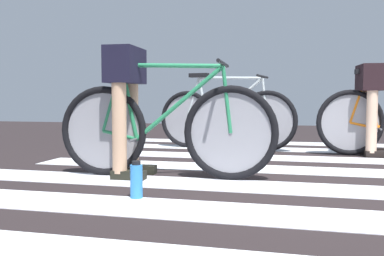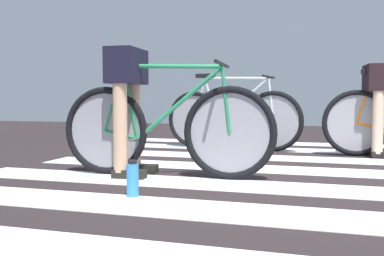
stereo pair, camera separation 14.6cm
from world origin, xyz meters
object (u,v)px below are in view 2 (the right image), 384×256
object	(u,v)px
bicycle_1_of_3	(165,128)
water_bottle	(133,179)
bicycle_3_of_3	(232,118)
cyclist_2_of_3	(376,97)
cyclist_1_of_3	(128,94)

from	to	relation	value
bicycle_1_of_3	water_bottle	bearing A→B (deg)	-88.65
bicycle_1_of_3	bicycle_3_of_3	xyz separation A→B (m)	(0.15, 2.00, 0.00)
bicycle_1_of_3	bicycle_3_of_3	size ratio (longest dim) A/B	1.01
bicycle_1_of_3	cyclist_2_of_3	distance (m)	2.51
bicycle_1_of_3	bicycle_3_of_3	distance (m)	2.01
bicycle_3_of_3	water_bottle	distance (m)	2.74
bicycle_1_of_3	cyclist_1_of_3	world-z (taller)	cyclist_1_of_3
cyclist_1_of_3	water_bottle	bearing A→B (deg)	-65.52
bicycle_3_of_3	water_bottle	xyz separation A→B (m)	(-0.10, -2.72, -0.27)
water_bottle	cyclist_2_of_3	bearing A→B (deg)	55.65
cyclist_2_of_3	bicycle_3_of_3	distance (m)	1.64
bicycle_1_of_3	water_bottle	world-z (taller)	bicycle_1_of_3
cyclist_2_of_3	water_bottle	xyz separation A→B (m)	(-1.71, -2.50, -0.52)
cyclist_2_of_3	water_bottle	distance (m)	3.07
cyclist_1_of_3	cyclist_2_of_3	distance (m)	2.73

